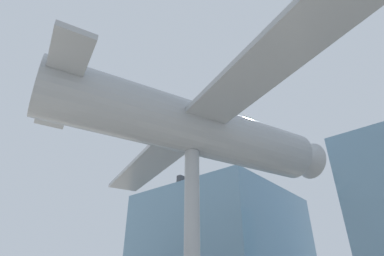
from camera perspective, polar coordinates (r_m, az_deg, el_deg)
The scene contains 3 objects.
glass_pavilion_left at distance 24.64m, azimuth 5.81°, elevation -22.68°, with size 10.34×10.74×9.08m.
support_pylon_central at distance 9.84m, azimuth -0.00°, elevation -20.62°, with size 0.51×0.51×5.98m.
suspended_airplane at distance 11.25m, azimuth 0.97°, elevation -0.20°, with size 15.98×12.13×3.56m.
Camera 1 is at (6.33, -7.39, 1.53)m, focal length 28.00 mm.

